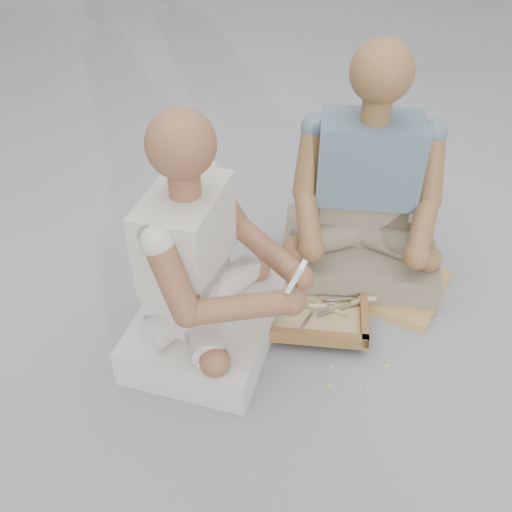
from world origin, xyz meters
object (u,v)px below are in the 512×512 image
(carved_panel, at_px, (371,278))
(craftsman, at_px, (203,276))
(companion, at_px, (364,206))
(tool_tray, at_px, (308,308))

(carved_panel, height_order, craftsman, craftsman)
(carved_panel, bearing_deg, craftsman, -135.70)
(companion, bearing_deg, tool_tray, 60.03)
(tool_tray, height_order, companion, companion)
(carved_panel, xyz_separation_m, tool_tray, (-0.20, -0.30, 0.04))
(tool_tray, xyz_separation_m, companion, (0.12, 0.36, 0.27))
(tool_tray, relative_size, companion, 0.52)
(carved_panel, xyz_separation_m, craftsman, (-0.54, -0.52, 0.29))
(carved_panel, distance_m, tool_tray, 0.36)
(tool_tray, xyz_separation_m, craftsman, (-0.34, -0.22, 0.26))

